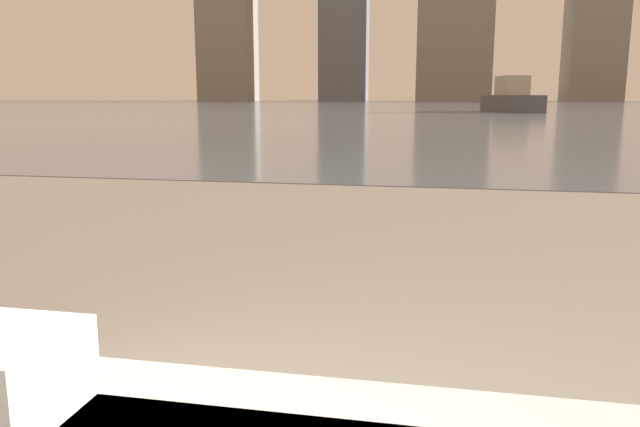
{
  "coord_description": "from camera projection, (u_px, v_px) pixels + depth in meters",
  "views": [
    {
      "loc": [
        0.32,
        0.18,
        0.99
      ],
      "look_at": [
        -0.07,
        2.12,
        0.61
      ],
      "focal_mm": 35.0,
      "sensor_mm": 36.0,
      "label": 1
    }
  ],
  "objects": [
    {
      "name": "skyline_tower_0",
      "position": [
        227.0,
        15.0,
        118.78
      ],
      "size": [
        10.16,
        7.53,
        32.15
      ],
      "color": "gray",
      "rests_on": "ground_plane"
    },
    {
      "name": "harbor_water",
      "position": [
        444.0,
        106.0,
        59.79
      ],
      "size": [
        180.0,
        110.0,
        0.01
      ],
      "color": "slate",
      "rests_on": "ground_plane"
    },
    {
      "name": "harbor_boat_2",
      "position": [
        511.0,
        99.0,
        37.2
      ],
      "size": [
        3.36,
        5.96,
        2.12
      ],
      "color": "#4C4C51",
      "rests_on": "harbor_water"
    }
  ]
}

